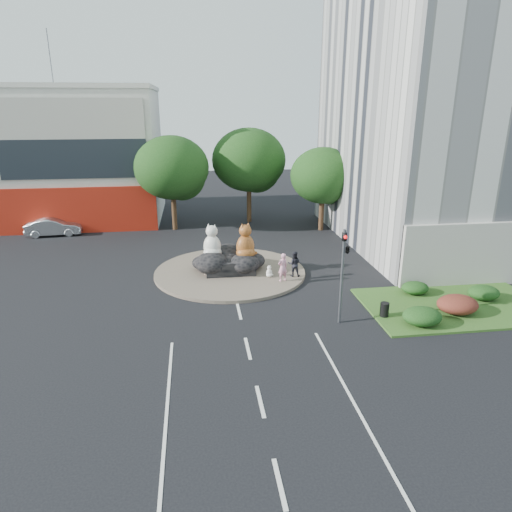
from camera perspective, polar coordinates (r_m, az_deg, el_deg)
The scene contains 23 objects.
ground at distance 21.53m, azimuth -1.03°, elevation -11.48°, with size 120.00×120.00×0.00m, color black.
roundabout_island at distance 30.53m, azimuth -3.26°, elevation -1.99°, with size 10.00×10.00×0.20m, color brown.
rock_plinth at distance 30.35m, azimuth -3.28°, elevation -1.01°, with size 3.20×2.60×0.90m, color black, non-canonical shape.
shophouse_block at distance 49.29m, azimuth -27.06°, elevation 11.18°, with size 25.20×12.30×17.40m.
office_tower at distance 41.59m, azimuth 27.49°, elevation 25.93°, with size 20.00×20.00×35.00m, color silver.
grass_verge at distance 27.90m, azimuth 23.57°, elevation -5.71°, with size 10.00×6.00×0.12m, color #22511B.
tree_left at distance 41.01m, azimuth -10.38°, elevation 10.45°, with size 6.46×6.46×8.27m.
tree_mid at distance 43.23m, azimuth -0.82°, elevation 11.55°, with size 6.84×6.84×8.76m.
tree_right at distance 40.66m, azimuth 8.44°, elevation 9.60°, with size 5.70×5.70×7.30m.
hedge_near_green at distance 24.69m, azimuth 20.05°, elevation -7.09°, with size 2.00×1.60×0.90m, color black.
hedge_red at distance 26.66m, azimuth 23.88°, elevation -5.56°, with size 2.20×1.76×0.99m, color #551619.
hedge_mid_green at distance 29.17m, azimuth 26.57°, elevation -4.11°, with size 1.80×1.44×0.81m, color black.
hedge_back_green at distance 28.46m, azimuth 19.27°, elevation -3.78°, with size 1.60×1.28×0.72m, color black.
traffic_light at distance 22.91m, azimuth 11.07°, elevation -0.02°, with size 0.44×1.24×5.00m.
street_lamp at distance 31.09m, azimuth 21.29°, elevation 5.70°, with size 2.34×0.22×8.06m.
cat_white at distance 30.04m, azimuth -5.51°, elevation 1.92°, with size 1.37×1.19×2.28m, color silver, non-canonical shape.
cat_tabby at distance 29.77m, azimuth -1.34°, elevation 1.94°, with size 1.43×1.24×2.38m, color #CA662A, non-canonical shape.
kitten_calico at distance 29.66m, azimuth -6.17°, elevation -1.66°, with size 0.48×0.42×0.81m, color beige, non-canonical shape.
kitten_white at distance 29.25m, azimuth 1.65°, elevation -1.87°, with size 0.47×0.41×0.79m, color white, non-canonical shape.
pedestrian_pink at distance 28.43m, azimuth 3.36°, elevation -1.41°, with size 0.66×0.43×1.80m, color pink.
pedestrian_dark at distance 29.29m, azimuth 4.79°, elevation -0.99°, with size 0.81×0.63×1.66m, color black.
parked_car at distance 42.84m, azimuth -23.96°, elevation 3.34°, with size 1.59×4.55×1.50m, color #9FA0A6.
litter_bin at distance 25.04m, azimuth 15.76°, elevation -6.45°, with size 0.46×0.46×0.76m, color black.
Camera 1 is at (-2.15, -18.54, 10.74)m, focal length 32.00 mm.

